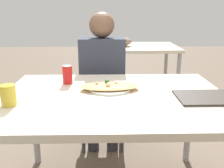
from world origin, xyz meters
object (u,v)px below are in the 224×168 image
Objects in this scene: person_seated at (102,72)px; drink_glass at (8,95)px; chair_far_seated at (103,93)px; pizza_main at (110,87)px; soda_can at (67,75)px; dining_table at (114,105)px.

drink_glass is at bearing 60.87° from person_seated.
drink_glass reaches higher than chair_far_seated.
soda_can is at bearing 152.76° from pizza_main.
chair_far_seated reaches higher than pizza_main.
pizza_main is 0.32m from soda_can.
pizza_main is at bearing 95.10° from person_seated.
soda_can is at bearing 140.40° from dining_table.
dining_table is 0.85m from chair_far_seated.
soda_can is at bearing 67.87° from chair_far_seated.
pizza_main is (0.05, -0.72, 0.28)m from chair_far_seated.
drink_glass is at bearing -164.72° from dining_table.
chair_far_seated reaches higher than dining_table.
chair_far_seated is 6.71× the size of soda_can.
person_seated is 1.00m from drink_glass.
person_seated is at bearing 96.39° from dining_table.
soda_can is 1.11× the size of drink_glass.
person_seated reaches higher than chair_far_seated.
soda_can is at bearing 63.24° from person_seated.
pizza_main is 3.08× the size of soda_can.
person_seated reaches higher than dining_table.
dining_table is at bearing 15.28° from drink_glass.
chair_far_seated is at bearing 67.87° from soda_can.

